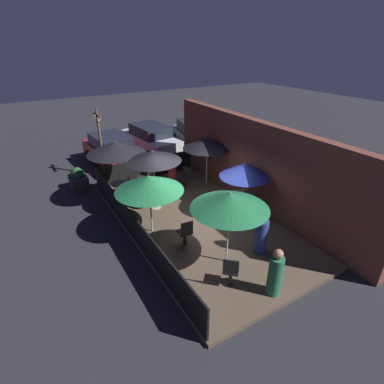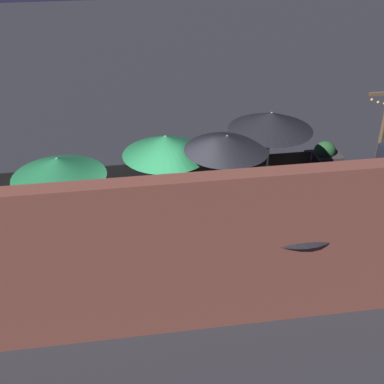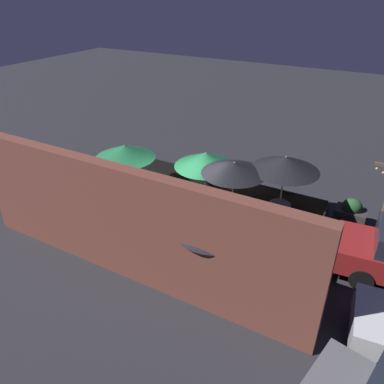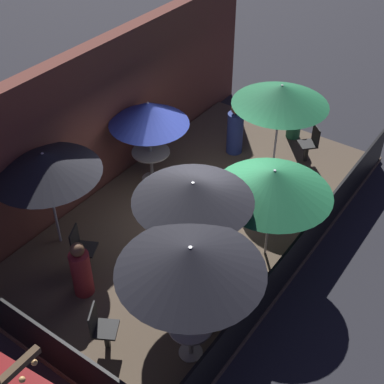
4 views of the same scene
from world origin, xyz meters
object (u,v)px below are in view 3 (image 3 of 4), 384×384
(patio_chair_2, at_px, (167,190))
(patio_umbrella_0, at_px, (132,198))
(patio_umbrella_2, at_px, (234,168))
(planter_box, at_px, (350,214))
(dining_table_1, at_px, (279,208))
(patron_2, at_px, (90,180))
(dining_table_2, at_px, (232,209))
(patio_umbrella_4, at_px, (214,222))
(patron_1, at_px, (104,200))
(patio_umbrella_3, at_px, (125,151))
(dining_table_0, at_px, (135,231))
(patron_0, at_px, (255,247))
(patio_umbrella_5, at_px, (206,159))
(patio_chair_1, at_px, (119,178))
(patio_chair_0, at_px, (290,235))
(patio_umbrella_1, at_px, (285,163))
(patio_chair_3, at_px, (235,251))

(patio_chair_2, bearing_deg, patio_umbrella_0, -72.22)
(patio_umbrella_2, distance_m, planter_box, 4.44)
(dining_table_1, xyz_separation_m, patron_2, (6.90, 1.64, 0.05))
(patio_umbrella_0, height_order, dining_table_2, patio_umbrella_0)
(patio_umbrella_4, distance_m, patron_1, 5.12)
(patio_umbrella_2, bearing_deg, patio_umbrella_3, 6.50)
(patio_chair_2, bearing_deg, planter_box, 21.63)
(patio_umbrella_3, distance_m, dining_table_0, 3.21)
(planter_box, bearing_deg, patio_umbrella_4, 60.82)
(patron_0, bearing_deg, patio_umbrella_5, -150.37)
(planter_box, bearing_deg, patio_chair_1, 13.99)
(patron_2, bearing_deg, patio_umbrella_2, 29.38)
(patio_umbrella_5, bearing_deg, patron_0, 141.43)
(patio_umbrella_2, bearing_deg, dining_table_0, 52.16)
(patio_umbrella_0, xyz_separation_m, patron_2, (3.54, -1.86, -1.14))
(dining_table_1, relative_size, patron_1, 0.54)
(patio_umbrella_2, bearing_deg, patio_umbrella_4, 104.28)
(dining_table_1, distance_m, patio_chair_0, 1.46)
(patio_umbrella_3, distance_m, patio_umbrella_5, 2.84)
(patron_2, bearing_deg, patio_umbrella_0, -5.76)
(patio_umbrella_1, relative_size, patio_chair_3, 2.59)
(patio_umbrella_4, xyz_separation_m, patio_chair_0, (-1.36, -2.45, -1.45))
(patio_umbrella_4, bearing_deg, patio_chair_0, -119.03)
(patio_chair_2, bearing_deg, patio_umbrella_1, 14.24)
(patio_umbrella_2, relative_size, dining_table_0, 2.66)
(dining_table_1, relative_size, patio_chair_1, 0.78)
(dining_table_0, height_order, patron_1, patron_1)
(patron_1, bearing_deg, patio_chair_0, 61.20)
(patio_umbrella_4, relative_size, patio_chair_3, 2.30)
(planter_box, bearing_deg, patio_umbrella_3, 19.13)
(dining_table_2, relative_size, patio_chair_2, 0.84)
(patio_umbrella_5, relative_size, dining_table_2, 2.84)
(dining_table_2, bearing_deg, patio_umbrella_3, 6.50)
(patio_umbrella_2, bearing_deg, patio_chair_2, -4.26)
(patio_umbrella_4, relative_size, patron_1, 1.62)
(patio_chair_0, relative_size, planter_box, 0.90)
(patio_umbrella_4, relative_size, dining_table_0, 2.50)
(patio_umbrella_1, distance_m, dining_table_0, 5.10)
(patio_umbrella_4, height_order, dining_table_0, patio_umbrella_4)
(patron_1, xyz_separation_m, planter_box, (-7.54, -3.74, -0.28))
(patio_umbrella_4, relative_size, dining_table_1, 2.98)
(patio_chair_2, relative_size, patio_chair_3, 0.98)
(patio_umbrella_0, height_order, patio_chair_0, patio_umbrella_0)
(dining_table_0, bearing_deg, patio_umbrella_5, -100.32)
(patio_umbrella_1, distance_m, planter_box, 3.09)
(dining_table_0, bearing_deg, dining_table_1, -133.83)
(dining_table_0, distance_m, patio_chair_0, 4.66)
(patio_umbrella_4, xyz_separation_m, patio_chair_2, (3.39, -3.00, -1.44))
(patio_umbrella_4, relative_size, patio_chair_2, 2.34)
(patio_chair_0, xyz_separation_m, patio_chair_2, (4.75, -0.55, 0.01))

